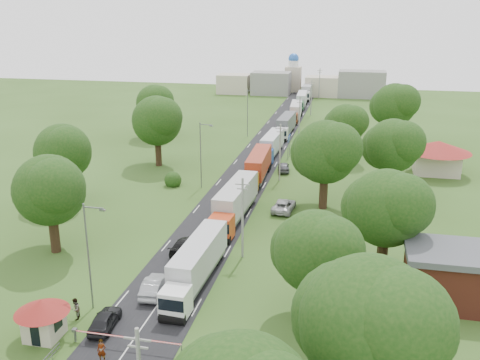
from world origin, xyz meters
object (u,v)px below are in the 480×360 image
(car_lane_front, at_px, (105,320))
(pedestrian_near, at_px, (102,351))
(guard_booth, at_px, (43,314))
(info_sign, at_px, (289,141))
(boom_barrier, at_px, (111,337))
(truck_0, at_px, (196,264))
(car_lane_mid, at_px, (154,286))

(car_lane_front, distance_m, pedestrian_near, 4.61)
(guard_booth, relative_size, info_sign, 1.07)
(boom_barrier, height_order, info_sign, info_sign)
(truck_0, xyz_separation_m, car_lane_mid, (-3.33, -2.72, -1.33))
(info_sign, bearing_deg, car_lane_mid, -96.87)
(truck_0, bearing_deg, car_lane_mid, -140.71)
(truck_0, distance_m, car_lane_mid, 4.50)
(boom_barrier, xyz_separation_m, pedestrian_near, (0.15, -1.94, 0.04))
(guard_booth, distance_m, pedestrian_near, 6.42)
(boom_barrier, xyz_separation_m, car_lane_mid, (0.36, 8.56, -0.08))
(guard_booth, bearing_deg, car_lane_mid, 54.08)
(truck_0, height_order, pedestrian_near, truck_0)
(guard_booth, height_order, car_lane_mid, guard_booth)
(truck_0, distance_m, car_lane_front, 10.53)
(info_sign, relative_size, pedestrian_near, 2.21)
(boom_barrier, height_order, car_lane_front, car_lane_front)
(car_lane_mid, bearing_deg, guard_booth, 48.71)
(info_sign, xyz_separation_m, truck_0, (-2.87, -48.72, -0.87))
(car_lane_front, bearing_deg, guard_booth, 23.55)
(truck_0, xyz_separation_m, car_lane_front, (-5.33, -8.97, -1.37))
(guard_booth, distance_m, truck_0, 14.76)
(truck_0, xyz_separation_m, pedestrian_near, (-3.53, -13.22, -1.21))
(boom_barrier, height_order, pedestrian_near, pedestrian_near)
(boom_barrier, relative_size, pedestrian_near, 4.97)
(info_sign, bearing_deg, boom_barrier, -96.24)
(boom_barrier, height_order, car_lane_mid, car_lane_mid)
(info_sign, distance_m, car_lane_front, 58.32)
(info_sign, xyz_separation_m, car_lane_front, (-8.20, -57.70, -2.24))
(guard_booth, relative_size, truck_0, 0.30)
(car_lane_front, xyz_separation_m, car_lane_mid, (2.00, 6.25, 0.05))
(pedestrian_near, bearing_deg, car_lane_front, 104.20)
(guard_booth, relative_size, car_lane_mid, 0.89)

